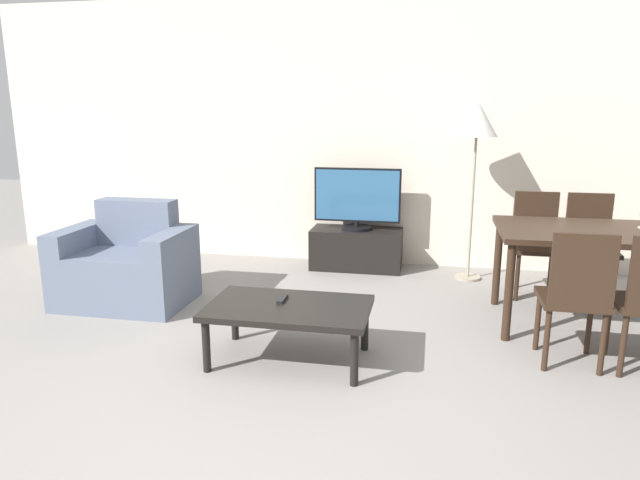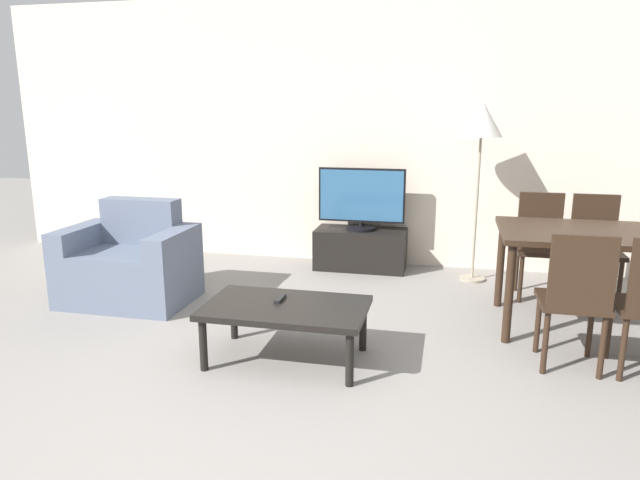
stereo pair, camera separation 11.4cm
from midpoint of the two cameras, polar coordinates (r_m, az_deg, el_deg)
The scene contains 12 objects.
ground_plane at distance 2.90m, azimuth -10.33°, elevation -20.80°, with size 18.00×18.00×0.00m, color gray.
wall_back at distance 5.94m, azimuth 3.23°, elevation 10.67°, with size 7.60×0.06×2.70m.
armchair at distance 5.04m, azimuth -17.83°, elevation -2.41°, with size 1.03×0.72×0.84m.
tv_stand at distance 5.80m, azimuth 4.66°, elevation -0.90°, with size 0.91×0.43×0.41m.
tv at distance 5.69m, azimuth 4.75°, elevation 4.09°, with size 0.86×0.30×0.62m.
coffee_table at distance 3.68m, azimuth -2.53°, elevation -7.11°, with size 1.03×0.63×0.38m.
dining_table at distance 4.55m, azimuth 25.98°, elevation -0.27°, with size 1.25×0.89×0.74m.
dining_chair_near at distance 3.84m, azimuth 24.99°, elevation -5.02°, with size 0.40×0.40×0.89m.
dining_chair_far at distance 5.35m, azimuth 26.35°, elevation -0.24°, with size 0.40×0.40×0.89m.
dining_chair_far_left at distance 5.27m, azimuth 21.74°, elevation 0.00°, with size 0.40×0.40×0.89m.
floor_lamp at distance 5.42m, azimuth 16.45°, elevation 10.91°, with size 0.37×0.37×1.66m.
remote_primary at distance 3.75m, azimuth -3.16°, elevation -5.88°, with size 0.04×0.15×0.02m.
Camera 2 is at (1.06, -2.18, 1.61)m, focal length 32.00 mm.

